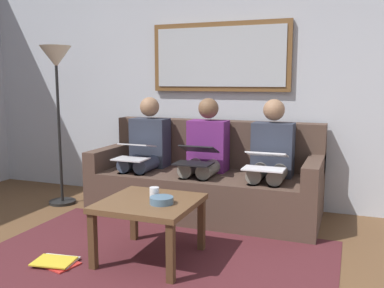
{
  "coord_description": "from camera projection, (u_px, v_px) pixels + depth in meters",
  "views": [
    {
      "loc": [
        -1.33,
        1.78,
        1.31
      ],
      "look_at": [
        0.0,
        -1.7,
        0.75
      ],
      "focal_mm": 39.64,
      "sensor_mm": 36.0,
      "label": 1
    }
  ],
  "objects": [
    {
      "name": "person_left",
      "position": [
        271.0,
        158.0,
        3.88
      ],
      "size": [
        0.38,
        0.58,
        1.14
      ],
      "color": "#2D3342",
      "rests_on": "couch"
    },
    {
      "name": "wall_rear",
      "position": [
        222.0,
        81.0,
        4.51
      ],
      "size": [
        6.0,
        0.12,
        2.6
      ],
      "primitive_type": "cube",
      "color": "#B7BCC6",
      "rests_on": "ground_plane"
    },
    {
      "name": "magazine_stack",
      "position": [
        56.0,
        262.0,
        3.04
      ],
      "size": [
        0.34,
        0.27,
        0.03
      ],
      "color": "red",
      "rests_on": "ground_plane"
    },
    {
      "name": "framed_mirror",
      "position": [
        220.0,
        57.0,
        4.39
      ],
      "size": [
        1.48,
        0.05,
        0.71
      ],
      "color": "brown"
    },
    {
      "name": "laptop_black",
      "position": [
        196.0,
        155.0,
        3.89
      ],
      "size": [
        0.34,
        0.37,
        0.16
      ],
      "color": "black"
    },
    {
      "name": "bowl",
      "position": [
        162.0,
        200.0,
        2.99
      ],
      "size": [
        0.17,
        0.17,
        0.05
      ],
      "primitive_type": "cylinder",
      "color": "slate",
      "rests_on": "coffee_table"
    },
    {
      "name": "person_middle",
      "position": [
        205.0,
        153.0,
        4.11
      ],
      "size": [
        0.38,
        0.58,
        1.14
      ],
      "color": "#66236B",
      "rests_on": "couch"
    },
    {
      "name": "couch",
      "position": [
        207.0,
        182.0,
        4.21
      ],
      "size": [
        2.2,
        0.9,
        0.9
      ],
      "color": "#4C382D",
      "rests_on": "ground_plane"
    },
    {
      "name": "coffee_table",
      "position": [
        150.0,
        208.0,
        3.09
      ],
      "size": [
        0.67,
        0.67,
        0.45
      ],
      "color": "brown",
      "rests_on": "ground_plane"
    },
    {
      "name": "laptop_white",
      "position": [
        266.0,
        161.0,
        3.65
      ],
      "size": [
        0.35,
        0.33,
        0.14
      ],
      "color": "white"
    },
    {
      "name": "person_right",
      "position": [
        146.0,
        150.0,
        4.33
      ],
      "size": [
        0.38,
        0.58,
        1.14
      ],
      "color": "#2D3342",
      "rests_on": "couch"
    },
    {
      "name": "standing_lamp",
      "position": [
        57.0,
        74.0,
        4.35
      ],
      "size": [
        0.32,
        0.32,
        1.66
      ],
      "color": "black",
      "rests_on": "ground_plane"
    },
    {
      "name": "laptop_silver",
      "position": [
        134.0,
        151.0,
        4.1
      ],
      "size": [
        0.32,
        0.36,
        0.15
      ],
      "color": "silver"
    },
    {
      "name": "cup",
      "position": [
        154.0,
        193.0,
        3.1
      ],
      "size": [
        0.07,
        0.07,
        0.09
      ],
      "primitive_type": "cylinder",
      "color": "silver",
      "rests_on": "coffee_table"
    },
    {
      "name": "area_rug",
      "position": [
        150.0,
        261.0,
        3.09
      ],
      "size": [
        2.6,
        1.8,
        0.01
      ],
      "primitive_type": "cube",
      "color": "#4C1E23",
      "rests_on": "ground_plane"
    }
  ]
}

